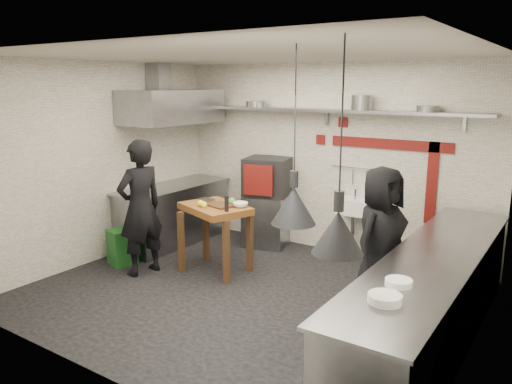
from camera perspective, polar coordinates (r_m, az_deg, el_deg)
The scene contains 47 objects.
floor at distance 6.14m, azimuth -1.10°, elevation -11.66°, with size 5.00×5.00×0.00m, color black.
ceiling at distance 5.62m, azimuth -1.22°, elevation 15.44°, with size 5.00×5.00×0.00m, color beige.
wall_back at distance 7.51m, azimuth 8.08°, elevation 3.80°, with size 5.00×0.04×2.80m, color white.
wall_front at distance 4.22m, azimuth -17.78°, elevation -3.29°, with size 5.00×0.04×2.80m, color white.
wall_left at distance 7.42m, azimuth -17.22°, elevation 3.27°, with size 0.04×4.20×2.80m, color white.
wall_right at distance 4.78m, azimuth 24.26°, elevation -2.01°, with size 0.04×4.20×2.80m, color white.
red_band_horiz at distance 7.10m, azimuth 15.02°, elevation 5.30°, with size 1.70×0.02×0.14m, color maroon.
red_band_vert at distance 7.00m, azimuth 19.45°, elevation 0.95°, with size 0.14×0.02×1.10m, color maroon.
red_tile_a at distance 7.33m, azimuth 9.92°, elevation 7.86°, with size 0.14×0.02×0.14m, color maroon.
red_tile_b at distance 7.50m, azimuth 7.39°, elevation 5.97°, with size 0.14×0.02×0.14m, color maroon.
back_shelf at distance 7.28m, azimuth 7.63°, elevation 9.25°, with size 4.60×0.34×0.04m, color slate.
shelf_bracket_left at distance 8.42m, azimuth -3.73°, elevation 9.04°, with size 0.04×0.06×0.24m, color slate.
shelf_bracket_mid at distance 7.42m, azimuth 8.13°, elevation 8.52°, with size 0.04×0.06×0.24m, color slate.
shelf_bracket_right at distance 6.81m, azimuth 22.78°, elevation 7.37°, with size 0.04×0.06×0.24m, color slate.
pan_far_left at distance 7.85m, azimuth -0.03°, elevation 10.04°, with size 0.30×0.30×0.09m, color slate.
pan_mid_left at distance 7.81m, azimuth 0.40°, elevation 9.96°, with size 0.24×0.24×0.07m, color slate.
stock_pot at distance 7.03m, azimuth 12.00°, elevation 9.97°, with size 0.29×0.29×0.20m, color slate.
pan_right at distance 6.75m, azimuth 19.08°, elevation 8.98°, with size 0.29×0.29×0.08m, color slate.
oven_stand at distance 7.81m, azimuth 1.17°, elevation -3.26°, with size 0.63×0.58×0.80m, color slate.
combi_oven at distance 7.71m, azimuth 1.39°, elevation 1.81°, with size 0.67×0.62×0.58m, color black.
oven_door at distance 7.39m, azimuth 0.24°, elevation 1.35°, with size 0.45×0.03×0.46m, color maroon.
oven_glass at distance 7.42m, azimuth 0.15°, elevation 1.40°, with size 0.39×0.02×0.34m, color black.
hand_sink at distance 7.24m, azimuth 11.23°, elevation -1.62°, with size 0.46×0.34×0.22m, color white.
sink_tap at distance 7.20m, azimuth 11.29°, elevation -0.23°, with size 0.03×0.03×0.14m, color slate.
sink_drain at distance 7.33m, azimuth 10.97°, elevation -5.03°, with size 0.06×0.06×0.66m, color slate.
utensil_rail at distance 7.26m, azimuth 11.83°, elevation 2.74°, with size 0.02×0.02×0.90m, color slate.
counter_right at distance 5.14m, azimuth 19.40°, elevation -11.84°, with size 0.70×3.80×0.90m, color slate.
counter_right_top at distance 4.97m, azimuth 19.78°, elevation -6.93°, with size 0.76×3.90×0.03m, color slate.
plate_stack at distance 3.81m, azimuth 14.50°, elevation -11.71°, with size 0.25×0.25×0.07m, color white.
small_bowl_right at distance 4.15m, azimuth 15.99°, elevation -9.90°, with size 0.21×0.21×0.05m, color white.
counter_left at distance 8.05m, azimuth -9.42°, elevation -2.58°, with size 0.70×1.90×0.90m, color slate.
counter_left_top at distance 7.95m, azimuth -9.54°, elevation 0.67°, with size 0.76×2.00×0.03m, color slate.
extractor_hood at distance 7.76m, azimuth -9.59°, elevation 9.59°, with size 0.78×1.60×0.50m, color slate.
hood_duct at distance 7.93m, azimuth -11.04°, elevation 12.48°, with size 0.28×0.28×0.50m, color slate.
green_bin at distance 7.29m, azimuth -15.07°, elevation -6.06°, with size 0.33×0.33×0.50m, color #18551D.
prep_table at distance 6.73m, azimuth -4.66°, elevation -5.32°, with size 0.92×0.64×0.92m, color brown, non-canonical shape.
cutting_board at distance 6.55m, azimuth -4.14°, elevation -1.51°, with size 0.36×0.25×0.03m, color #4A2F1A.
pepper_mill at distance 6.25m, azimuth -3.38°, elevation -1.34°, with size 0.05×0.05×0.20m, color black.
lemon_a at distance 6.56m, azimuth -6.37°, elevation -1.29°, with size 0.08×0.08×0.08m, color yellow.
lemon_b at distance 6.48m, azimuth -5.98°, elevation -1.46°, with size 0.08×0.08×0.08m, color yellow.
veg_ball at distance 6.60m, azimuth -2.78°, elevation -1.06°, with size 0.09×0.09×0.09m, color #559944.
steel_tray at distance 6.87m, azimuth -5.66°, elevation -0.88°, with size 0.20×0.13×0.03m, color slate.
bowl at distance 6.48m, azimuth -1.80°, elevation -1.47°, with size 0.20×0.20×0.06m, color white.
heat_lamp_near at distance 4.10m, azimuth 4.46°, elevation 6.30°, with size 0.38×0.38×1.47m, color black, non-canonical shape.
heat_lamp_far at distance 3.33m, azimuth 9.68°, elevation 4.96°, with size 0.36×0.36×1.45m, color black, non-canonical shape.
chef_left at distance 6.70m, azimuth -13.09°, elevation -1.78°, with size 0.66×0.43×1.80m, color black.
chef_right at distance 5.62m, azimuth 14.02°, elevation -5.40°, with size 0.80×0.52×1.64m, color black.
Camera 1 is at (3.22, -4.60, 2.49)m, focal length 35.00 mm.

